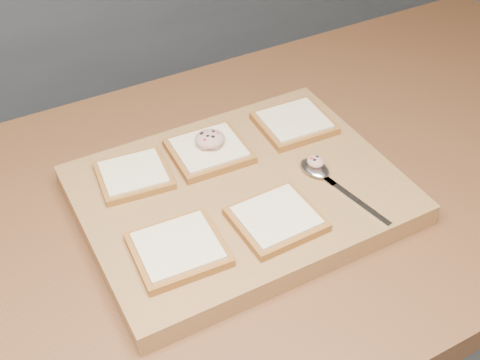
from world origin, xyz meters
The scene contains 11 objects.
island_counter centered at (0.00, 0.00, 0.45)m, with size 2.00×0.80×0.90m.
back_counter centered at (0.00, 1.43, 0.47)m, with size 3.60×0.62×0.94m.
cutting_board centered at (0.09, -0.02, 0.92)m, with size 0.51×0.39×0.04m, color #A17945.
bread_far_left centered at (-0.06, 0.08, 0.95)m, with size 0.12×0.12×0.02m.
bread_far_center centered at (0.08, 0.07, 0.95)m, with size 0.13×0.12×0.02m.
bread_far_right centered at (0.25, 0.07, 0.95)m, with size 0.13×0.12×0.02m.
bread_near_left centered at (-0.06, -0.11, 0.95)m, with size 0.13×0.12×0.02m.
bread_near_center centered at (0.10, -0.12, 0.95)m, with size 0.13×0.12×0.02m.
tuna_salad_dollop centered at (0.08, 0.08, 0.97)m, with size 0.05×0.05×0.02m.
spoon centered at (0.22, -0.06, 0.95)m, with size 0.06×0.19×0.01m.
spoon_salad centered at (0.22, -0.05, 0.96)m, with size 0.03×0.03×0.02m.
Camera 1 is at (-0.26, -0.66, 1.60)m, focal length 45.00 mm.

